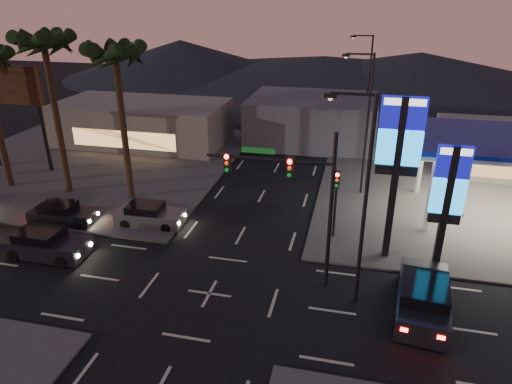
% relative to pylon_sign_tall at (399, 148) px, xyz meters
% --- Properties ---
extents(ground, '(140.00, 140.00, 0.00)m').
position_rel_pylon_sign_tall_xyz_m(ground, '(-8.50, -5.50, -6.39)').
color(ground, black).
rests_on(ground, ground).
extents(corner_lot_ne, '(24.00, 24.00, 0.12)m').
position_rel_pylon_sign_tall_xyz_m(corner_lot_ne, '(7.50, 10.50, -6.33)').
color(corner_lot_ne, '#47443F').
rests_on(corner_lot_ne, ground).
extents(corner_lot_nw, '(24.00, 24.00, 0.12)m').
position_rel_pylon_sign_tall_xyz_m(corner_lot_nw, '(-24.50, 10.50, -6.33)').
color(corner_lot_nw, '#47443F').
rests_on(corner_lot_nw, ground).
extents(convenience_store, '(10.00, 6.00, 4.00)m').
position_rel_pylon_sign_tall_xyz_m(convenience_store, '(9.50, 15.50, -4.39)').
color(convenience_store, '#726B5B').
rests_on(convenience_store, ground).
extents(pylon_sign_tall, '(2.20, 0.35, 9.00)m').
position_rel_pylon_sign_tall_xyz_m(pylon_sign_tall, '(0.00, 0.00, 0.00)').
color(pylon_sign_tall, black).
rests_on(pylon_sign_tall, ground).
extents(pylon_sign_short, '(1.60, 0.35, 7.00)m').
position_rel_pylon_sign_tall_xyz_m(pylon_sign_short, '(2.50, -1.00, -1.74)').
color(pylon_sign_short, black).
rests_on(pylon_sign_short, ground).
extents(traffic_signal_mast, '(6.10, 0.39, 8.00)m').
position_rel_pylon_sign_tall_xyz_m(traffic_signal_mast, '(-4.74, -3.51, -1.17)').
color(traffic_signal_mast, black).
rests_on(traffic_signal_mast, ground).
extents(pedestal_signal, '(0.32, 0.39, 4.30)m').
position_rel_pylon_sign_tall_xyz_m(pedestal_signal, '(-3.00, 1.48, -3.47)').
color(pedestal_signal, black).
rests_on(pedestal_signal, ground).
extents(streetlight_near, '(2.14, 0.25, 10.00)m').
position_rel_pylon_sign_tall_xyz_m(streetlight_near, '(-1.71, -4.50, -0.68)').
color(streetlight_near, black).
rests_on(streetlight_near, ground).
extents(streetlight_mid, '(2.14, 0.25, 10.00)m').
position_rel_pylon_sign_tall_xyz_m(streetlight_mid, '(-1.71, 8.50, -0.68)').
color(streetlight_mid, black).
rests_on(streetlight_mid, ground).
extents(streetlight_far, '(2.14, 0.25, 10.00)m').
position_rel_pylon_sign_tall_xyz_m(streetlight_far, '(-1.71, 22.50, -0.68)').
color(streetlight_far, black).
rests_on(streetlight_far, ground).
extents(palm_a, '(4.41, 4.41, 10.86)m').
position_rel_pylon_sign_tall_xyz_m(palm_a, '(-17.50, 4.00, 3.03)').
color(palm_a, black).
rests_on(palm_a, ground).
extents(palm_b, '(4.41, 4.41, 11.46)m').
position_rel_pylon_sign_tall_xyz_m(palm_b, '(-22.50, 4.00, 3.58)').
color(palm_b, black).
rests_on(palm_b, ground).
extents(billboard, '(6.00, 0.30, 8.50)m').
position_rel_pylon_sign_tall_xyz_m(billboard, '(-29.00, 7.50, -0.06)').
color(billboard, black).
rests_on(billboard, ground).
extents(building_far_west, '(16.00, 8.00, 4.00)m').
position_rel_pylon_sign_tall_xyz_m(building_far_west, '(-22.50, 16.50, -4.39)').
color(building_far_west, '#726B5B').
rests_on(building_far_west, ground).
extents(building_far_mid, '(12.00, 9.00, 4.40)m').
position_rel_pylon_sign_tall_xyz_m(building_far_mid, '(-6.50, 20.50, -4.19)').
color(building_far_mid, '#4C4C51').
rests_on(building_far_mid, ground).
extents(hill_left, '(40.00, 40.00, 6.00)m').
position_rel_pylon_sign_tall_xyz_m(hill_left, '(-33.50, 54.50, -3.39)').
color(hill_left, black).
rests_on(hill_left, ground).
extents(hill_right, '(50.00, 50.00, 5.00)m').
position_rel_pylon_sign_tall_xyz_m(hill_right, '(6.50, 54.50, -3.89)').
color(hill_right, black).
rests_on(hill_right, ground).
extents(hill_center, '(60.00, 60.00, 4.00)m').
position_rel_pylon_sign_tall_xyz_m(hill_center, '(-8.50, 54.50, -4.39)').
color(hill_center, black).
rests_on(hill_center, ground).
extents(car_lane_a_front, '(4.83, 2.08, 1.56)m').
position_rel_pylon_sign_tall_xyz_m(car_lane_a_front, '(-18.54, -4.14, -5.67)').
color(car_lane_a_front, black).
rests_on(car_lane_a_front, ground).
extents(car_lane_b_front, '(4.41, 1.98, 1.41)m').
position_rel_pylon_sign_tall_xyz_m(car_lane_b_front, '(-14.50, 0.60, -5.74)').
color(car_lane_b_front, '#525255').
rests_on(car_lane_b_front, ground).
extents(car_lane_b_mid, '(4.30, 2.01, 1.37)m').
position_rel_pylon_sign_tall_xyz_m(car_lane_b_mid, '(-19.98, -0.45, -5.76)').
color(car_lane_b_mid, black).
rests_on(car_lane_b_mid, ground).
extents(suv_station, '(2.77, 5.50, 1.77)m').
position_rel_pylon_sign_tall_xyz_m(suv_station, '(1.49, -4.65, -5.57)').
color(suv_station, black).
rests_on(suv_station, ground).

